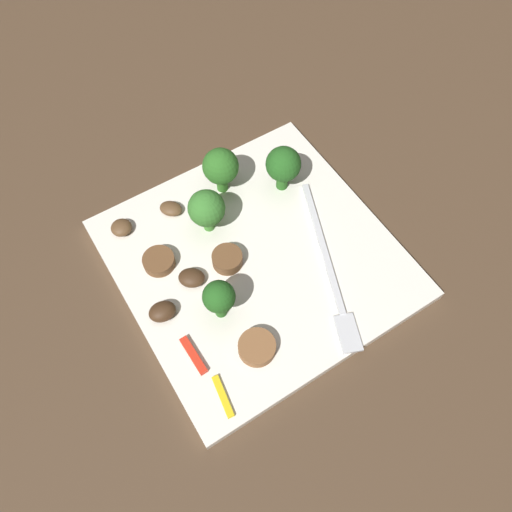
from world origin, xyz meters
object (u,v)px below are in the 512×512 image
Objects in this scene: broccoli_floret_2 at (207,209)px; mushroom_4 at (192,278)px; broccoli_floret_3 at (219,298)px; sausage_slice_0 at (159,261)px; fork at (331,274)px; pepper_strip_3 at (223,396)px; broccoli_floret_1 at (221,167)px; mushroom_3 at (121,228)px; sausage_slice_2 at (257,347)px; pepper_strip_1 at (193,355)px; mushroom_2 at (171,209)px; mushroom_0 at (162,312)px; sausage_slice_1 at (227,259)px; plate at (256,259)px; broccoli_floret_0 at (283,165)px.

mushroom_4 is at bearing -44.71° from broccoli_floret_2.
broccoli_floret_3 is 0.08m from sausage_slice_0.
fork is 0.15m from pepper_strip_3.
broccoli_floret_1 is at bearing -144.68° from fork.
mushroom_3 is (-0.15, -0.14, 0.00)m from fork.
pepper_strip_1 is at bearing -115.96° from sausage_slice_2.
mushroom_0 is at bearing -31.22° from mushroom_2.
sausage_slice_0 is at bearing -161.79° from broccoli_floret_3.
sausage_slice_1 is 1.17× the size of mushroom_4.
plate is 0.09m from broccoli_floret_0.
plate is 0.11m from pepper_strip_1.
plate is 0.07m from fork.
sausage_slice_2 is (0.13, -0.11, -0.03)m from broccoli_floret_0.
sausage_slice_2 is at bearing -11.76° from broccoli_floret_2.
broccoli_floret_1 is 0.11m from mushroom_3.
plate is 6.79× the size of pepper_strip_1.
pepper_strip_1 is (0.11, -0.16, -0.03)m from broccoli_floret_0.
pepper_strip_3 is (0.11, -0.03, -0.00)m from mushroom_4.
pepper_strip_3 is (0.14, -0.01, -0.00)m from sausage_slice_0.
broccoli_floret_3 reaches higher than pepper_strip_3.
mushroom_3 is (-0.04, -0.16, -0.03)m from broccoli_floret_0.
broccoli_floret_3 is 0.08m from pepper_strip_3.
pepper_strip_1 is 1.01× the size of pepper_strip_3.
pepper_strip_3 is at bearing -5.16° from sausage_slice_0.
pepper_strip_1 is at bearing -175.08° from pepper_strip_3.
broccoli_floret_2 is 1.54× the size of sausage_slice_2.
broccoli_floret_3 is at bearing -54.54° from broccoli_floret_0.
mushroom_4 is at bearing 112.76° from mushroom_0.
sausage_slice_1 is at bearing -62.88° from broccoli_floret_0.
broccoli_floret_3 is (-0.02, -0.10, 0.03)m from fork.
broccoli_floret_0 is 0.14m from mushroom_4.
broccoli_floret_2 is at bearing 100.33° from sausage_slice_0.
mushroom_0 is (0.05, -0.02, 0.00)m from sausage_slice_0.
pepper_strip_1 is at bearing -35.46° from broccoli_floret_2.
broccoli_floret_1 reaches higher than sausage_slice_0.
sausage_slice_1 is 1.25× the size of mushroom_2.
sausage_slice_1 is at bearing 101.17° from mushroom_0.
broccoli_floret_3 is 1.59× the size of sausage_slice_0.
pepper_strip_1 is at bearing -68.23° from fork.
plate is 0.09m from sausage_slice_2.
pepper_strip_3 is at bearing -30.32° from broccoli_floret_1.
sausage_slice_2 is at bearing 9.83° from mushroom_4.
broccoli_floret_2 is at bearing 60.50° from mushroom_3.
mushroom_2 is (-0.09, 0.06, -0.00)m from mushroom_0.
mushroom_4 reaches higher than plate.
mushroom_3 is at bearing -134.62° from plate.
mushroom_3 is at bearing -96.20° from mushroom_2.
mushroom_3 reaches higher than fork.
sausage_slice_2 and mushroom_3 have the same top height.
sausage_slice_2 reaches higher than pepper_strip_3.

